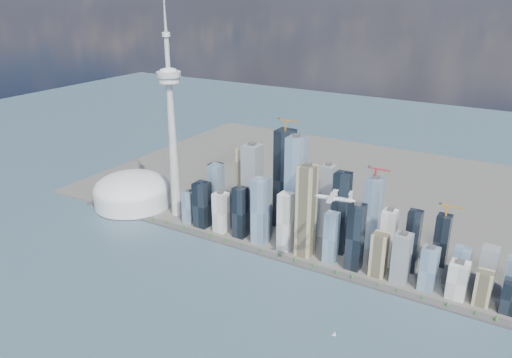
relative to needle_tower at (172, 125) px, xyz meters
The scene contains 9 objects.
ground 491.65m from the needle_tower, 45.94° to the right, with size 4000.00×4000.00×0.00m, color #2F4453.
seawall 385.07m from the needle_tower, 11.31° to the right, with size 1100.00×22.00×4.00m, color #383838.
land 544.99m from the needle_tower, 52.43° to the left, with size 1400.00×900.00×3.00m, color #4C4C47.
shoreline_trees 380.99m from the needle_tower, 11.31° to the right, with size 960.53×7.20×8.80m.
skyscraper_cluster 392.15m from the needle_tower, ahead, with size 736.00×142.00×263.12m.
needle_tower is the anchor object (origin of this frame).
dome_stadium 241.40m from the needle_tower, behind, with size 200.00×200.00×86.00m.
airplane 486.83m from the needle_tower, 15.07° to the right, with size 73.72×65.52×18.03m.
sailboat_west 621.15m from the needle_tower, 24.21° to the right, with size 7.42×2.20×10.31m.
Camera 1 is at (461.11, -576.35, 538.64)m, focal length 35.00 mm.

